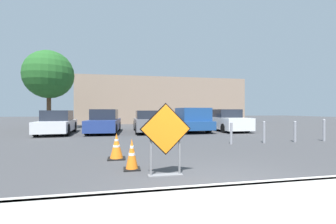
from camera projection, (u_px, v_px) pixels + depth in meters
ground_plane at (153, 134)px, 13.74m from camera, size 96.00×96.00×0.00m
sidewalk_strip at (265, 216)px, 2.92m from camera, size 28.13×2.09×0.14m
curb_lip at (228, 188)px, 3.94m from camera, size 28.13×0.20×0.14m
road_closed_sign at (166, 135)px, 4.93m from camera, size 1.14×0.20×1.61m
traffic_cone_nearest at (132, 154)px, 5.48m from camera, size 0.40×0.40×0.75m
traffic_cone_second at (117, 146)px, 6.69m from camera, size 0.52×0.52×0.77m
parked_car_nearest at (57, 123)px, 14.04m from camera, size 2.02×4.49×1.46m
parked_car_second at (105, 122)px, 14.78m from camera, size 2.06×4.71×1.54m
parked_car_third at (148, 122)px, 15.22m from camera, size 1.83×4.71×1.46m
pickup_truck at (189, 121)px, 15.65m from camera, size 2.33×5.14×1.63m
parked_car_fourth at (226, 121)px, 16.26m from camera, size 1.90×4.65×1.54m
bollard_nearest at (231, 132)px, 9.64m from camera, size 0.12×0.12×0.96m
bollard_second at (264, 132)px, 9.96m from camera, size 0.12×0.12×0.98m
bollard_third at (295, 131)px, 10.28m from camera, size 0.12×0.12×0.97m
bollard_fourth at (324, 130)px, 10.59m from camera, size 0.12×0.12×1.05m
building_facade_backdrop at (162, 101)px, 27.56m from camera, size 19.42×5.00×5.29m
street_tree_behind_lot at (49, 75)px, 17.50m from camera, size 3.72×3.72×6.14m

